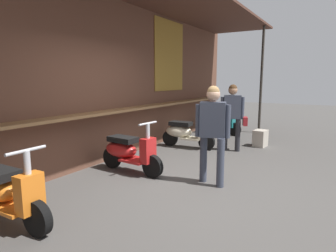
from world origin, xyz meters
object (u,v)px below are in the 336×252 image
object	(u,v)px
scooter_orange	(5,192)
merchandise_crate	(260,138)
scooter_red	(128,151)
shopper_browsing	(213,125)
shopper_with_handbag	(233,111)
scooter_teal	(217,122)
scooter_cream	(185,132)

from	to	relation	value
scooter_orange	merchandise_crate	bearing A→B (deg)	72.90
scooter_red	scooter_orange	bearing A→B (deg)	-86.04
shopper_browsing	merchandise_crate	world-z (taller)	shopper_browsing
scooter_orange	scooter_red	distance (m)	2.28
shopper_with_handbag	scooter_red	bearing A→B (deg)	134.65
merchandise_crate	scooter_orange	bearing A→B (deg)	164.14
scooter_teal	merchandise_crate	xyz separation A→B (m)	(-1.08, -1.60, -0.18)
scooter_orange	scooter_teal	bearing A→B (deg)	88.76
scooter_teal	scooter_red	bearing A→B (deg)	-85.44
scooter_cream	shopper_with_handbag	distance (m)	1.29
scooter_orange	scooter_cream	xyz separation A→B (m)	(4.54, -0.00, 0.00)
scooter_orange	merchandise_crate	size ratio (longest dim) A/B	3.30
scooter_cream	shopper_browsing	distance (m)	2.67
scooter_red	shopper_browsing	bearing A→B (deg)	10.93
scooter_red	scooter_teal	size ratio (longest dim) A/B	1.00
scooter_cream	shopper_browsing	xyz separation A→B (m)	(-2.07, -1.58, 0.59)
scooter_cream	shopper_with_handbag	world-z (taller)	shopper_with_handbag
shopper_with_handbag	scooter_orange	bearing A→B (deg)	145.46
scooter_orange	shopper_with_handbag	distance (m)	4.98
shopper_with_handbag	merchandise_crate	xyz separation A→B (m)	(0.82, -0.47, -0.74)
merchandise_crate	scooter_teal	bearing A→B (deg)	55.91
shopper_browsing	scooter_orange	bearing A→B (deg)	-48.61
scooter_teal	shopper_with_handbag	world-z (taller)	shopper_with_handbag
scooter_red	scooter_cream	bearing A→B (deg)	93.96
scooter_red	shopper_browsing	xyz separation A→B (m)	(0.19, -1.58, 0.59)
shopper_with_handbag	merchandise_crate	size ratio (longest dim) A/B	3.73
scooter_cream	shopper_with_handbag	bearing A→B (deg)	10.40
scooter_orange	shopper_browsing	distance (m)	3.00
shopper_with_handbag	scooter_teal	bearing A→B (deg)	9.32
scooter_cream	shopper_browsing	world-z (taller)	shopper_browsing
scooter_red	scooter_cream	distance (m)	2.26
scooter_cream	scooter_red	bearing A→B (deg)	-93.32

